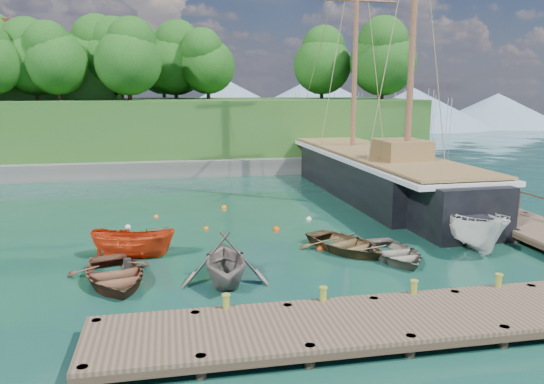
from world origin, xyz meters
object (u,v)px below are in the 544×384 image
Objects in this scene: rowboat_0 at (115,283)px; rowboat_1 at (225,282)px; schooner at (376,177)px; motorboat_orange at (134,257)px; cabin_boat_white at (469,246)px; rowboat_2 at (346,251)px; rowboat_3 at (395,259)px.

rowboat_0 is 4.07m from rowboat_1.
rowboat_0 is 0.15× the size of schooner.
rowboat_1 is 18.29m from schooner.
schooner is at bearing 54.29° from rowboat_1.
rowboat_1 is 1.03× the size of motorboat_orange.
motorboat_orange is at bearing 137.12° from rowboat_1.
schooner reaches higher than rowboat_0.
cabin_boat_white is at bearing -7.26° from rowboat_0.
rowboat_1 is at bearing -23.60° from rowboat_0.
rowboat_1 is at bearing -130.67° from schooner.
rowboat_0 is 1.14× the size of rowboat_1.
rowboat_2 is (9.61, 2.09, 0.00)m from rowboat_0.
rowboat_1 is 6.27m from rowboat_2.
rowboat_2 is at bearing -177.65° from cabin_boat_white.
rowboat_1 is (4.00, -0.71, 0.00)m from rowboat_0.
cabin_boat_white is 0.18× the size of schooner.
rowboat_1 is at bearing -118.21° from motorboat_orange.
rowboat_1 reaches higher than motorboat_orange.
motorboat_orange is 14.86m from cabin_boat_white.
rowboat_3 is 1.04× the size of motorboat_orange.
cabin_boat_white is at bearing -29.77° from rowboat_2.
rowboat_0 is 1.18× the size of motorboat_orange.
schooner is at bearing 95.42° from cabin_boat_white.
rowboat_0 is 15.40m from cabin_boat_white.
rowboat_2 is 1.10× the size of rowboat_3.
motorboat_orange is at bearing 165.37° from rowboat_3.
cabin_boat_white reaches higher than motorboat_orange.
rowboat_1 is 5.07m from motorboat_orange.
schooner is (0.22, 11.75, 1.23)m from cabin_boat_white.
rowboat_3 is 0.70× the size of cabin_boat_white.
rowboat_3 is (11.26, 0.61, 0.00)m from rowboat_0.
cabin_boat_white is (14.80, -1.28, 0.00)m from motorboat_orange.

